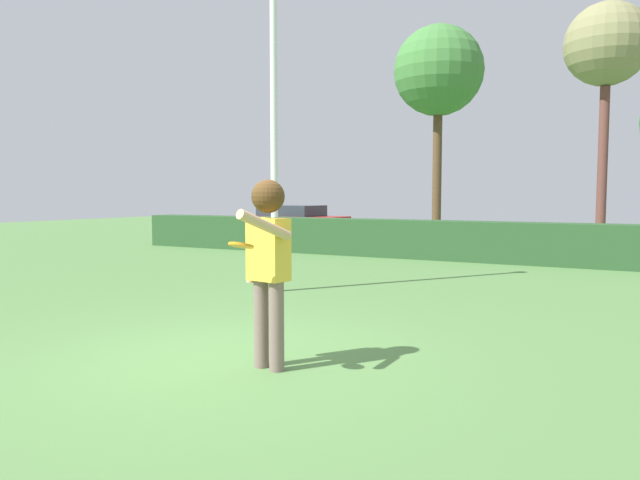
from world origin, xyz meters
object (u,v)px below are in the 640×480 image
frisbee (241,245)px  lamppost (274,87)px  parked_car_red (292,220)px  birch_tree (439,72)px  person (268,252)px  willow_tree (607,47)px

frisbee → lamppost: size_ratio=0.04×
frisbee → parked_car_red: size_ratio=0.05×
frisbee → birch_tree: birch_tree is taller
person → birch_tree: 15.97m
parked_car_red → birch_tree: size_ratio=0.59×
person → birch_tree: size_ratio=0.24×
frisbee → birch_tree: (-3.15, 15.42, 4.52)m
frisbee → parked_car_red: 17.34m
parked_car_red → willow_tree: 11.77m
willow_tree → lamppost: bearing=-112.5°
lamppost → frisbee: bearing=-60.3°
willow_tree → birch_tree: bearing=173.3°
willow_tree → birch_tree: (-5.08, 0.59, -0.09)m
person → willow_tree: willow_tree is taller
parked_car_red → birch_tree: (5.51, 0.41, 5.03)m
person → frisbee: size_ratio=8.06×
lamppost → willow_tree: willow_tree is taller
frisbee → lamppost: (-2.43, 4.27, 2.22)m
lamppost → parked_car_red: 12.72m
person → parked_car_red: size_ratio=0.41×
parked_car_red → frisbee: bearing=-60.0°
parked_car_red → birch_tree: 7.47m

